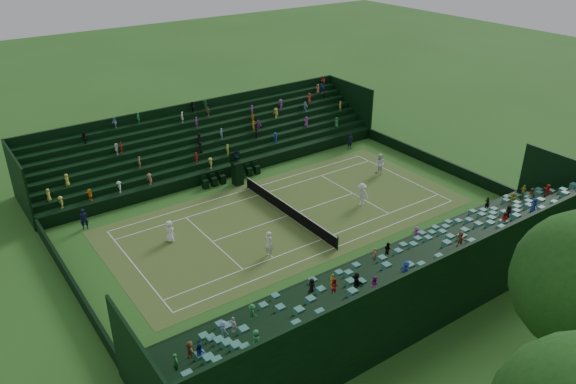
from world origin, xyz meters
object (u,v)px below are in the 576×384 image
at_px(player_near_west, 170,231).
at_px(umpire_chair, 237,170).
at_px(player_near_east, 269,244).
at_px(player_far_west, 380,164).
at_px(player_far_east, 362,194).
at_px(tennis_net, 288,210).

bearing_deg(player_near_west, umpire_chair, -75.36).
xyz_separation_m(umpire_chair, player_near_east, (10.62, -3.85, -0.35)).
xyz_separation_m(player_near_east, player_far_west, (-5.22, 14.81, 0.01)).
height_order(player_near_west, player_far_west, player_far_west).
relative_size(player_near_west, player_far_west, 0.83).
bearing_deg(umpire_chair, player_near_west, -58.59).
distance_m(umpire_chair, player_far_west, 12.22).
bearing_deg(player_far_east, tennis_net, -130.94).
height_order(umpire_chair, player_near_east, umpire_chair).
bearing_deg(umpire_chair, player_far_west, 63.78).
bearing_deg(umpire_chair, tennis_net, 2.61).
height_order(player_near_west, player_near_east, player_near_east).
bearing_deg(player_far_west, player_near_west, -88.72).
distance_m(tennis_net, player_far_east, 5.94).
relative_size(umpire_chair, player_far_east, 1.64).
xyz_separation_m(tennis_net, umpire_chair, (-6.85, -0.31, 0.78)).
bearing_deg(player_far_east, player_near_west, -126.58).
relative_size(tennis_net, player_near_east, 6.14).
xyz_separation_m(player_far_west, player_far_east, (3.32, -5.03, -0.02)).
bearing_deg(player_far_west, tennis_net, -80.16).
height_order(umpire_chair, player_near_west, umpire_chair).
bearing_deg(umpire_chair, player_far_east, 34.22).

